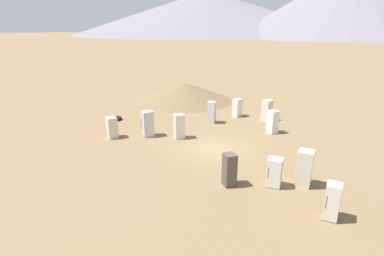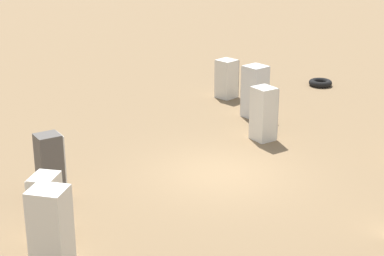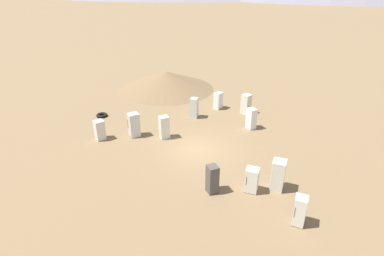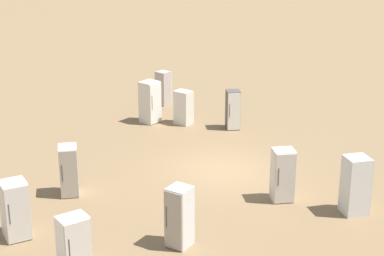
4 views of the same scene
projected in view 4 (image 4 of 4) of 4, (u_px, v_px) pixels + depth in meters
name	position (u px, v px, depth m)	size (l,w,h in m)	color
ground_plane	(222.00, 170.00, 24.21)	(1000.00, 1000.00, 0.00)	brown
discarded_fridge_0	(283.00, 175.00, 21.49)	(0.88, 0.87, 1.82)	beige
discarded_fridge_1	(179.00, 217.00, 18.57)	(0.90, 0.87, 1.85)	silver
discarded_fridge_2	(164.00, 88.00, 32.07)	(0.79, 0.78, 1.69)	#A89E93
discarded_fridge_3	(69.00, 171.00, 21.92)	(0.81, 0.91, 1.77)	white
discarded_fridge_4	(15.00, 210.00, 19.01)	(0.74, 0.77, 1.82)	beige
discarded_fridge_5	(356.00, 185.00, 20.56)	(0.93, 0.89, 1.94)	silver
discarded_fridge_6	(233.00, 110.00, 28.53)	(0.79, 0.84, 1.75)	#4C4742
discarded_fridge_8	(184.00, 107.00, 29.17)	(0.85, 0.91, 1.56)	beige
discarded_fridge_9	(150.00, 102.00, 29.34)	(0.98, 0.97, 1.93)	beige
discarded_fridge_10	(74.00, 244.00, 17.32)	(0.86, 0.72, 1.61)	white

